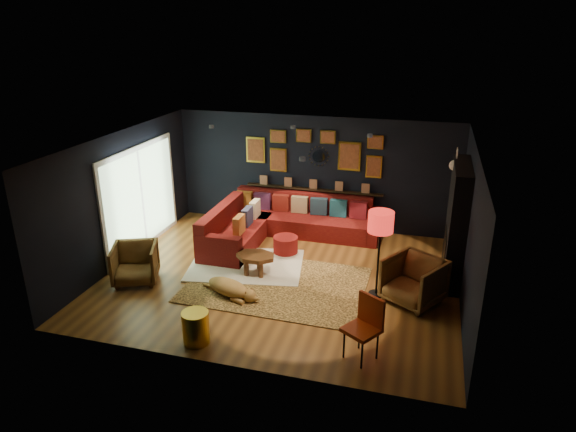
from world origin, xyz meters
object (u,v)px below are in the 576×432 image
(pouf, at_px, (286,244))
(dog, at_px, (228,284))
(coffee_table, at_px, (256,258))
(floor_lamp, at_px, (381,226))
(armchair_right, at_px, (414,279))
(orange_chair, at_px, (366,322))
(armchair_left, at_px, (135,262))
(sectional, at_px, (277,224))
(gold_stool, at_px, (196,327))

(pouf, distance_m, dog, 2.02)
(coffee_table, bearing_deg, floor_lamp, -4.36)
(armchair_right, relative_size, dog, 0.73)
(coffee_table, xyz_separation_m, orange_chair, (2.35, -2.00, 0.22))
(coffee_table, distance_m, dog, 0.92)
(armchair_left, relative_size, orange_chair, 0.85)
(sectional, xyz_separation_m, gold_stool, (-0.03, -4.16, -0.07))
(armchair_left, relative_size, floor_lamp, 0.51)
(armchair_right, bearing_deg, coffee_table, -153.30)
(coffee_table, xyz_separation_m, armchair_left, (-2.06, -0.87, 0.06))
(armchair_right, height_order, dog, armchair_right)
(dog, bearing_deg, sectional, 108.73)
(floor_lamp, bearing_deg, sectional, 140.72)
(pouf, xyz_separation_m, orange_chair, (2.06, -3.07, 0.36))
(sectional, height_order, coffee_table, sectional)
(floor_lamp, xyz_separation_m, dog, (-2.52, -0.71, -1.12))
(sectional, relative_size, orange_chair, 3.59)
(pouf, xyz_separation_m, armchair_right, (2.66, -1.31, 0.25))
(pouf, relative_size, armchair_right, 0.58)
(sectional, xyz_separation_m, floor_lamp, (2.43, -1.99, 1.01))
(armchair_left, height_order, gold_stool, armchair_left)
(pouf, relative_size, orange_chair, 0.54)
(sectional, relative_size, gold_stool, 6.65)
(sectional, bearing_deg, dog, -91.89)
(coffee_table, bearing_deg, orange_chair, -40.45)
(floor_lamp, bearing_deg, coffee_table, 175.64)
(armchair_right, bearing_deg, orange_chair, -77.41)
(coffee_table, distance_m, floor_lamp, 2.52)
(sectional, distance_m, armchair_left, 3.31)
(pouf, distance_m, armchair_left, 3.05)
(orange_chair, xyz_separation_m, dog, (-2.56, 1.11, -0.35))
(sectional, xyz_separation_m, coffee_table, (0.12, -1.81, 0.02))
(dog, bearing_deg, armchair_right, 32.24)
(floor_lamp, bearing_deg, armchair_right, -5.61)
(sectional, height_order, gold_stool, sectional)
(sectional, height_order, armchair_right, armchair_right)
(pouf, height_order, orange_chair, orange_chair)
(armchair_right, bearing_deg, sectional, 177.51)
(sectional, distance_m, armchair_right, 3.69)
(orange_chair, height_order, floor_lamp, floor_lamp)
(pouf, height_order, dog, dog)
(coffee_table, bearing_deg, armchair_right, -4.63)
(floor_lamp, bearing_deg, dog, -164.29)
(armchair_left, distance_m, orange_chair, 4.55)
(coffee_table, distance_m, pouf, 1.12)
(armchair_left, bearing_deg, gold_stool, -59.99)
(gold_stool, bearing_deg, pouf, 82.80)
(coffee_table, relative_size, orange_chair, 0.84)
(coffee_table, relative_size, armchair_left, 0.98)
(coffee_table, xyz_separation_m, armchair_right, (2.94, -0.24, 0.11))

